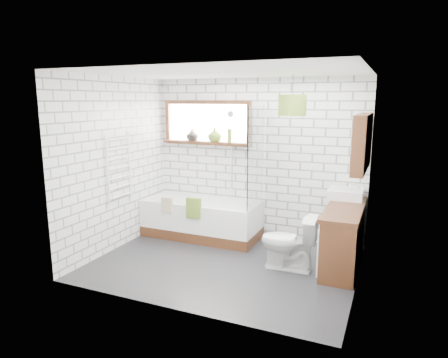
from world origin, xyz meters
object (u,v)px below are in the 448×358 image
at_px(basin, 346,194).
at_px(vanity, 344,237).
at_px(toilet, 288,242).
at_px(bathtub, 202,218).
at_px(pendant, 292,105).

bearing_deg(basin, vanity, -82.95).
xyz_separation_m(basin, toilet, (-0.58, -0.87, -0.50)).
relative_size(bathtub, pendant, 4.99).
height_order(basin, pendant, pendant).
height_order(bathtub, vanity, vanity).
relative_size(toilet, pendant, 1.98).
distance_m(bathtub, vanity, 2.27).
bearing_deg(vanity, bathtub, 171.80).
xyz_separation_m(toilet, pendant, (-0.10, 0.39, 1.74)).
bearing_deg(bathtub, vanity, -8.20).
bearing_deg(vanity, basin, 97.05).
bearing_deg(bathtub, toilet, -23.73).
bearing_deg(basin, pendant, -145.25).
xyz_separation_m(bathtub, toilet, (1.60, -0.70, 0.07)).
height_order(bathtub, basin, basin).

